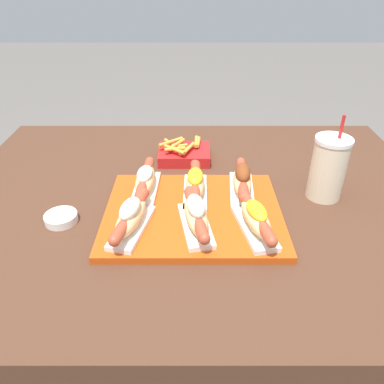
{
  "coord_description": "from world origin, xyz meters",
  "views": [
    {
      "loc": [
        -0.01,
        -0.86,
        1.24
      ],
      "look_at": [
        -0.01,
        -0.07,
        0.75
      ],
      "focal_mm": 35.0,
      "sensor_mm": 36.0,
      "label": 1
    }
  ],
  "objects_px": {
    "hot_dog_3": "(144,181)",
    "hot_dog_5": "(241,180)",
    "fries_basket": "(183,153)",
    "hot_dog_1": "(195,215)",
    "sauce_bowl": "(60,218)",
    "drink_cup": "(327,168)",
    "serving_tray": "(192,213)",
    "hot_dog_4": "(193,184)",
    "hot_dog_2": "(255,218)",
    "hot_dog_0": "(130,217)"
  },
  "relations": [
    {
      "from": "hot_dog_3",
      "to": "hot_dog_5",
      "type": "xyz_separation_m",
      "value": [
        0.26,
        -0.0,
        0.0
      ]
    },
    {
      "from": "fries_basket",
      "to": "hot_dog_1",
      "type": "bearing_deg",
      "value": -84.72
    },
    {
      "from": "sauce_bowl",
      "to": "hot_dog_3",
      "type": "bearing_deg",
      "value": 29.65
    },
    {
      "from": "hot_dog_1",
      "to": "drink_cup",
      "type": "xyz_separation_m",
      "value": [
        0.35,
        0.16,
        0.03
      ]
    },
    {
      "from": "serving_tray",
      "to": "hot_dog_3",
      "type": "bearing_deg",
      "value": 145.08
    },
    {
      "from": "sauce_bowl",
      "to": "fries_basket",
      "type": "relative_size",
      "value": 0.49
    },
    {
      "from": "hot_dog_5",
      "to": "sauce_bowl",
      "type": "xyz_separation_m",
      "value": [
        -0.45,
        -0.11,
        -0.04
      ]
    },
    {
      "from": "hot_dog_3",
      "to": "hot_dog_1",
      "type": "bearing_deg",
      "value": -50.03
    },
    {
      "from": "sauce_bowl",
      "to": "drink_cup",
      "type": "height_order",
      "value": "drink_cup"
    },
    {
      "from": "hot_dog_4",
      "to": "hot_dog_5",
      "type": "xyz_separation_m",
      "value": [
        0.13,
        0.01,
        0.0
      ]
    },
    {
      "from": "hot_dog_3",
      "to": "hot_dog_4",
      "type": "distance_m",
      "value": 0.13
    },
    {
      "from": "hot_dog_2",
      "to": "fries_basket",
      "type": "bearing_deg",
      "value": 113.42
    },
    {
      "from": "serving_tray",
      "to": "fries_basket",
      "type": "xyz_separation_m",
      "value": [
        -0.03,
        0.31,
        0.01
      ]
    },
    {
      "from": "hot_dog_2",
      "to": "hot_dog_3",
      "type": "bearing_deg",
      "value": 147.77
    },
    {
      "from": "serving_tray",
      "to": "sauce_bowl",
      "type": "bearing_deg",
      "value": -175.78
    },
    {
      "from": "hot_dog_4",
      "to": "fries_basket",
      "type": "bearing_deg",
      "value": 97.11
    },
    {
      "from": "hot_dog_2",
      "to": "hot_dog_5",
      "type": "xyz_separation_m",
      "value": [
        -0.01,
        0.17,
        0.0
      ]
    },
    {
      "from": "hot_dog_4",
      "to": "hot_dog_5",
      "type": "height_order",
      "value": "hot_dog_5"
    },
    {
      "from": "hot_dog_5",
      "to": "hot_dog_1",
      "type": "bearing_deg",
      "value": -128.27
    },
    {
      "from": "hot_dog_1",
      "to": "fries_basket",
      "type": "distance_m",
      "value": 0.38
    },
    {
      "from": "serving_tray",
      "to": "hot_dog_0",
      "type": "xyz_separation_m",
      "value": [
        -0.14,
        -0.08,
        0.04
      ]
    },
    {
      "from": "hot_dog_0",
      "to": "hot_dog_2",
      "type": "relative_size",
      "value": 1.0
    },
    {
      "from": "serving_tray",
      "to": "hot_dog_2",
      "type": "bearing_deg",
      "value": -29.69
    },
    {
      "from": "serving_tray",
      "to": "hot_dog_4",
      "type": "relative_size",
      "value": 2.05
    },
    {
      "from": "hot_dog_5",
      "to": "sauce_bowl",
      "type": "relative_size",
      "value": 2.68
    },
    {
      "from": "hot_dog_3",
      "to": "sauce_bowl",
      "type": "distance_m",
      "value": 0.23
    },
    {
      "from": "hot_dog_0",
      "to": "hot_dog_3",
      "type": "relative_size",
      "value": 0.98
    },
    {
      "from": "hot_dog_5",
      "to": "fries_basket",
      "type": "xyz_separation_m",
      "value": [
        -0.16,
        0.23,
        -0.03
      ]
    },
    {
      "from": "hot_dog_1",
      "to": "drink_cup",
      "type": "distance_m",
      "value": 0.38
    },
    {
      "from": "hot_dog_3",
      "to": "hot_dog_0",
      "type": "bearing_deg",
      "value": -95.15
    },
    {
      "from": "hot_dog_3",
      "to": "fries_basket",
      "type": "height_order",
      "value": "hot_dog_3"
    },
    {
      "from": "fries_basket",
      "to": "drink_cup",
      "type": "bearing_deg",
      "value": -30.12
    },
    {
      "from": "hot_dog_0",
      "to": "drink_cup",
      "type": "xyz_separation_m",
      "value": [
        0.49,
        0.17,
        0.03
      ]
    },
    {
      "from": "serving_tray",
      "to": "hot_dog_5",
      "type": "relative_size",
      "value": 2.05
    },
    {
      "from": "serving_tray",
      "to": "hot_dog_5",
      "type": "height_order",
      "value": "hot_dog_5"
    },
    {
      "from": "hot_dog_2",
      "to": "fries_basket",
      "type": "xyz_separation_m",
      "value": [
        -0.17,
        0.39,
        -0.03
      ]
    },
    {
      "from": "hot_dog_3",
      "to": "hot_dog_4",
      "type": "relative_size",
      "value": 1.0
    },
    {
      "from": "hot_dog_3",
      "to": "drink_cup",
      "type": "xyz_separation_m",
      "value": [
        0.48,
        0.0,
        0.03
      ]
    },
    {
      "from": "hot_dog_2",
      "to": "sauce_bowl",
      "type": "height_order",
      "value": "hot_dog_2"
    },
    {
      "from": "hot_dog_2",
      "to": "hot_dog_4",
      "type": "xyz_separation_m",
      "value": [
        -0.14,
        0.15,
        0.0
      ]
    },
    {
      "from": "hot_dog_2",
      "to": "hot_dog_5",
      "type": "relative_size",
      "value": 0.98
    },
    {
      "from": "serving_tray",
      "to": "hot_dog_4",
      "type": "height_order",
      "value": "hot_dog_4"
    },
    {
      "from": "hot_dog_4",
      "to": "hot_dog_2",
      "type": "bearing_deg",
      "value": -47.38
    },
    {
      "from": "hot_dog_0",
      "to": "hot_dog_1",
      "type": "xyz_separation_m",
      "value": [
        0.15,
        0.01,
        0.0
      ]
    },
    {
      "from": "hot_dog_0",
      "to": "hot_dog_1",
      "type": "distance_m",
      "value": 0.15
    },
    {
      "from": "hot_dog_2",
      "to": "fries_basket",
      "type": "distance_m",
      "value": 0.43
    },
    {
      "from": "hot_dog_4",
      "to": "sauce_bowl",
      "type": "height_order",
      "value": "hot_dog_4"
    },
    {
      "from": "hot_dog_1",
      "to": "hot_dog_0",
      "type": "bearing_deg",
      "value": -177.14
    },
    {
      "from": "hot_dog_2",
      "to": "hot_dog_3",
      "type": "relative_size",
      "value": 0.98
    },
    {
      "from": "hot_dog_2",
      "to": "fries_basket",
      "type": "relative_size",
      "value": 1.29
    }
  ]
}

